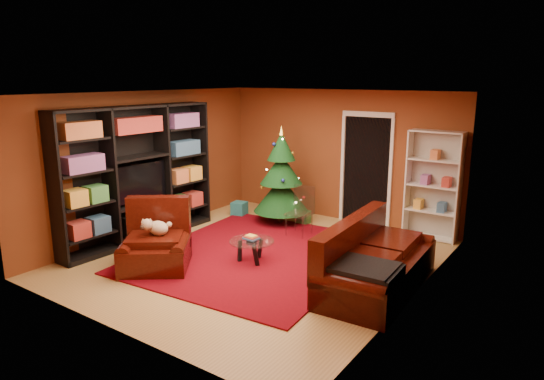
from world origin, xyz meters
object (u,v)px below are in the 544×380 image
Objects in this scene: acrylic_chair at (299,214)px; media_unit at (137,175)px; gift_box_green at (303,217)px; dog at (158,228)px; gift_box_teal at (239,209)px; armchair at (155,242)px; christmas_tree at (281,176)px; sofa at (378,255)px; white_bookshelf at (433,186)px; rug at (256,254)px; coffee_table at (252,251)px.

media_unit is at bearing -143.73° from acrylic_chair.
dog is (-0.64, -3.19, 0.50)m from gift_box_green.
gift_box_teal is 1.44m from gift_box_green.
media_unit is 3.30m from gift_box_green.
dog is 2.67m from acrylic_chair.
armchair is at bearing -135.00° from dog.
christmas_tree is 0.87× the size of sofa.
dog is (0.01, 0.07, 0.20)m from armchair.
dog is 3.26m from sofa.
armchair reaches higher than gift_box_teal.
media_unit is 5.19m from white_bookshelf.
white_bookshelf is at bearing 49.97° from rug.
christmas_tree is 3.37m from sofa.
christmas_tree reaches higher than armchair.
rug is 2.52m from media_unit.
acrylic_chair reaches higher than rug.
acrylic_chair is at bearing 92.90° from coffee_table.
armchair is (-0.65, -3.26, 0.30)m from gift_box_green.
sofa is at bearing -2.00° from rug.
sofa is at bearing -24.56° from gift_box_teal.
armchair reaches higher than coffee_table.
white_bookshelf reaches higher than rug.
coffee_table reaches higher than gift_box_green.
armchair is at bearing -101.21° from gift_box_green.
rug is 13.48× the size of gift_box_teal.
sofa reaches higher than rug.
white_bookshelf is 4.84m from armchair.
media_unit is at bearing -102.29° from gift_box_teal.
dog is at bearing -125.76° from rug.
acrylic_chair is at bearing 54.88° from sofa.
media_unit is at bearing -173.79° from coffee_table.
coffee_table reaches higher than rug.
white_bookshelf is (2.33, 0.53, 0.85)m from gift_box_green.
sofa is (3.05, 1.24, 0.06)m from armchair.
gift_box_green is 0.61× the size of dog.
christmas_tree is 6.90× the size of gift_box_teal.
armchair is 2.67× the size of dog.
christmas_tree is 2.32m from coffee_table.
coffee_table is (0.15, -0.30, 0.17)m from rug.
rug is at bearing 16.43° from media_unit.
white_bookshelf is 4.97× the size of dog.
christmas_tree reaches higher than rug.
media_unit reaches higher than gift_box_green.
gift_box_teal reaches higher than rug.
sofa is 2.70× the size of acrylic_chair.
media_unit is 2.52m from coffee_table.
armchair is at bearing -136.06° from coffee_table.
coffee_table is (-1.99, -0.23, -0.29)m from sofa.
acrylic_chair is (0.07, 1.23, 0.40)m from rug.
rug is 5.37× the size of coffee_table.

